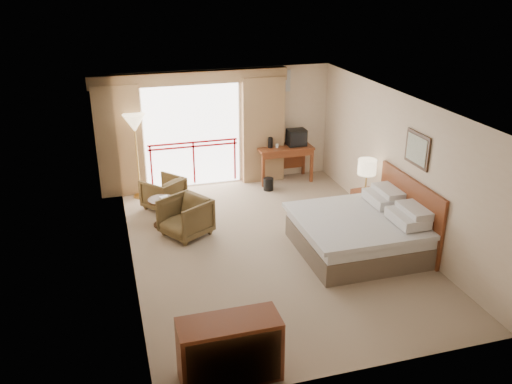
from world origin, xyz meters
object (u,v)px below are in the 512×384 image
object	(u,v)px
bed	(360,232)
armchair_near	(187,235)
desk	(283,153)
side_table	(162,208)
table_lamp	(367,168)
dresser	(230,350)
nightstand	(365,206)
armchair_far	(164,208)
floor_lamp	(135,126)
wastebasket	(268,184)
tv	(297,138)

from	to	relation	value
bed	armchair_near	bearing A→B (deg)	152.77
desk	side_table	world-z (taller)	desk
table_lamp	dresser	bearing A→B (deg)	-134.61
nightstand	armchair_far	size ratio (longest dim) A/B	0.83
bed	floor_lamp	xyz separation A→B (m)	(-3.60, 3.68, 1.26)
armchair_near	dresser	world-z (taller)	dresser
nightstand	floor_lamp	world-z (taller)	floor_lamp
armchair_near	floor_lamp	distance (m)	2.81
bed	armchair_far	distance (m)	4.32
floor_lamp	dresser	bearing A→B (deg)	-84.77
armchair_near	side_table	distance (m)	0.77
nightstand	wastebasket	size ratio (longest dim) A/B	2.13
bed	floor_lamp	size ratio (longest dim) A/B	1.12
nightstand	tv	bearing A→B (deg)	98.84
bed	side_table	world-z (taller)	bed
wastebasket	side_table	size ratio (longest dim) A/B	0.51
armchair_far	side_table	size ratio (longest dim) A/B	1.32
tv	desk	bearing A→B (deg)	154.17
desk	armchair_far	world-z (taller)	desk
armchair_far	nightstand	bearing A→B (deg)	116.11
table_lamp	wastebasket	distance (m)	2.67
nightstand	armchair_far	bearing A→B (deg)	152.35
wastebasket	floor_lamp	bearing A→B (deg)	171.51
floor_lamp	dresser	xyz separation A→B (m)	(0.57, -6.25, -1.21)
armchair_far	dresser	bearing A→B (deg)	52.09
bed	tv	size ratio (longest dim) A/B	4.90
bed	tv	bearing A→B (deg)	87.93
bed	side_table	xyz separation A→B (m)	(-3.30, 2.05, 0.01)
desk	armchair_far	bearing A→B (deg)	-164.54
wastebasket	floor_lamp	size ratio (longest dim) A/B	0.15
armchair_near	dresser	distance (m)	4.09
nightstand	floor_lamp	distance (m)	5.15
side_table	dresser	bearing A→B (deg)	-86.64
side_table	dresser	distance (m)	4.62
nightstand	side_table	world-z (taller)	nightstand
wastebasket	armchair_far	xyz separation A→B (m)	(-2.45, -0.34, -0.15)
nightstand	dresser	bearing A→B (deg)	-138.07
table_lamp	desk	size ratio (longest dim) A/B	0.49
nightstand	wastebasket	world-z (taller)	nightstand
armchair_far	side_table	xyz separation A→B (m)	(-0.14, -0.87, 0.39)
desk	floor_lamp	world-z (taller)	floor_lamp
wastebasket	side_table	bearing A→B (deg)	-155.06
armchair_far	floor_lamp	xyz separation A→B (m)	(-0.44, 0.77, 1.63)
table_lamp	armchair_near	bearing A→B (deg)	175.25
desk	armchair_far	xyz separation A→B (m)	(-3.00, -0.90, -0.67)
nightstand	armchair_far	distance (m)	4.25
desk	dresser	size ratio (longest dim) A/B	1.04
nightstand	floor_lamp	size ratio (longest dim) A/B	0.33
bed	floor_lamp	distance (m)	5.30
bed	armchair_near	distance (m)	3.31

